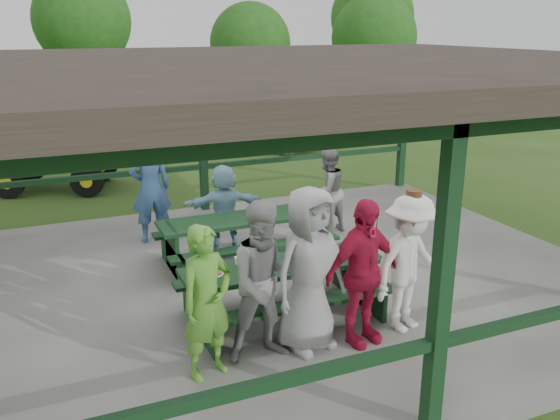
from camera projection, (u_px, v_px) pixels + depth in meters
name	position (u px, v px, depth m)	size (l,w,h in m)	color
ground	(276.00, 283.00, 9.03)	(90.00, 90.00, 0.00)	#324F18
concrete_slab	(276.00, 280.00, 9.01)	(10.00, 8.00, 0.10)	#63635E
pavilion_structure	(275.00, 71.00, 8.08)	(10.60, 8.60, 3.24)	black
picnic_table_near	(283.00, 283.00, 7.65)	(2.61, 1.39, 0.75)	black
picnic_table_far	(245.00, 233.00, 9.48)	(2.71, 1.39, 0.75)	black
table_setting	(284.00, 260.00, 7.60)	(2.28, 0.45, 0.10)	white
contestant_green	(207.00, 302.00, 6.27)	(0.63, 0.41, 1.72)	#569E30
contestant_grey_left	(267.00, 282.00, 6.59)	(0.90, 0.70, 1.86)	gray
contestant_grey_mid	(309.00, 270.00, 6.79)	(0.96, 0.63, 1.97)	#969699
contestant_red	(362.00, 273.00, 6.93)	(1.05, 0.44, 1.79)	#B8163B
contestant_white_fedora	(409.00, 263.00, 7.25)	(1.27, 0.94, 1.81)	white
spectator_lblue	(224.00, 206.00, 10.02)	(1.35, 0.43, 1.45)	#8ABED5
spectator_blue	(151.00, 188.00, 10.24)	(0.71, 0.46, 1.93)	#3A6098
spectator_grey	(327.00, 191.00, 10.71)	(0.77, 0.60, 1.59)	gray
pickup_truck	(245.00, 126.00, 18.66)	(2.31, 5.00, 1.39)	silver
farm_trailer	(56.00, 162.00, 14.00)	(3.79, 2.39, 1.32)	navy
tree_left	(82.00, 21.00, 22.62)	(3.68, 3.68, 5.76)	#342314
tree_mid	(250.00, 44.00, 21.46)	(2.92, 2.92, 4.57)	#342314
tree_right	(374.00, 38.00, 21.67)	(3.12, 3.12, 4.87)	#342314
tree_far_right	(372.00, 17.00, 27.49)	(3.84, 3.84, 6.01)	#342314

